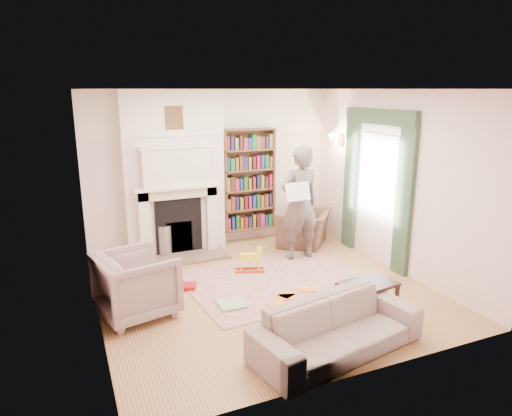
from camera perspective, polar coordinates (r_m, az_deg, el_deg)
name	(u,v)px	position (r m, az deg, el deg)	size (l,w,h in m)	color
floor	(263,289)	(6.70, 0.86, -10.07)	(4.50, 4.50, 0.00)	#8E5C39
ceiling	(264,89)	(6.08, 0.96, 14.65)	(4.50, 4.50, 0.00)	white
wall_back	(212,169)	(8.31, -5.46, 4.88)	(4.50, 4.50, 0.00)	silver
wall_front	(362,244)	(4.36, 13.08, -4.45)	(4.50, 4.50, 0.00)	silver
wall_left	(89,211)	(5.73, -20.10, -0.40)	(4.50, 4.50, 0.00)	silver
wall_right	(395,182)	(7.43, 16.98, 3.15)	(4.50, 4.50, 0.00)	silver
fireplace	(174,175)	(7.92, -10.19, 4.14)	(1.70, 0.58, 2.80)	silver
bookcase	(248,180)	(8.45, -0.95, 3.55)	(1.00, 0.24, 1.85)	brown
window	(378,174)	(7.72, 15.02, 4.07)	(0.02, 0.90, 1.30)	silver
curtain_left	(404,199)	(7.22, 18.07, 1.11)	(0.07, 0.32, 2.40)	#2D432B
curtain_right	(351,182)	(8.29, 11.76, 3.21)	(0.07, 0.32, 2.40)	#2D432B
pelmet	(380,117)	(7.58, 15.22, 10.97)	(0.09, 1.70, 0.24)	#2D432B
wall_sconce	(332,141)	(8.42, 9.48, 8.31)	(0.20, 0.24, 0.24)	gold
rug	(275,280)	(6.96, 2.34, -9.02)	(2.58, 1.98, 0.01)	#BFA890
armchair_reading	(305,228)	(8.49, 6.11, -2.44)	(0.98, 0.86, 0.64)	#4F312A
armchair_left	(136,284)	(6.02, -14.74, -9.20)	(0.89, 0.91, 0.83)	#A59588
sofa	(337,328)	(5.20, 10.14, -14.53)	(1.96, 0.76, 0.57)	#B5A995
man_reading	(300,203)	(7.60, 5.48, 0.57)	(0.70, 0.46, 1.92)	#594E47
newspaper	(298,192)	(7.30, 5.24, 2.05)	(0.42, 0.02, 0.30)	white
coffee_table	(367,299)	(6.04, 13.71, -11.01)	(0.70, 0.45, 0.45)	black
paraffin_heater	(165,241)	(8.01, -11.34, -4.03)	(0.24, 0.24, 0.55)	#95989C
rocking_horse	(250,260)	(7.20, -0.80, -6.50)	(0.46, 0.18, 0.41)	yellow
board_game	(231,304)	(6.21, -3.10, -11.89)	(0.34, 0.34, 0.03)	#E5EC53
game_box_lid	(185,286)	(6.77, -8.91, -9.64)	(0.32, 0.22, 0.05)	#A41214
comic_annuals	(290,296)	(6.45, 4.24, -10.92)	(0.89, 0.46, 0.02)	red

